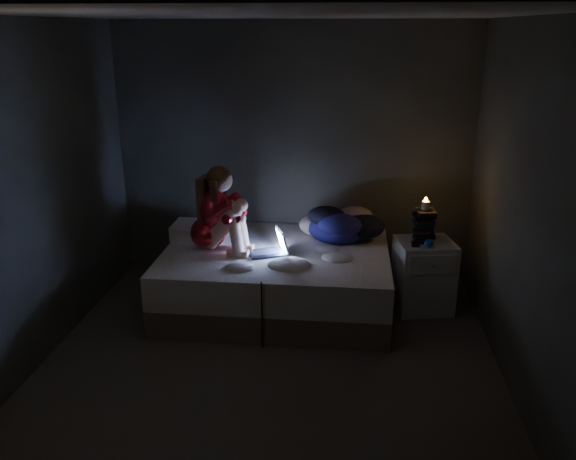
# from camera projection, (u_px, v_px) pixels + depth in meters

# --- Properties ---
(floor) EXTENTS (3.60, 3.80, 0.02)m
(floor) POSITION_uv_depth(u_px,v_px,m) (268.00, 369.00, 4.59)
(floor) COLOR #4F4945
(floor) RESTS_ON ground
(ceiling) EXTENTS (3.60, 3.80, 0.02)m
(ceiling) POSITION_uv_depth(u_px,v_px,m) (264.00, 13.00, 3.73)
(ceiling) COLOR silver
(ceiling) RESTS_ON ground
(wall_back) EXTENTS (3.60, 0.02, 2.60)m
(wall_back) POSITION_uv_depth(u_px,v_px,m) (293.00, 154.00, 5.95)
(wall_back) COLOR #2D2E2B
(wall_back) RESTS_ON ground
(wall_front) EXTENTS (3.60, 0.02, 2.60)m
(wall_front) POSITION_uv_depth(u_px,v_px,m) (200.00, 348.00, 2.36)
(wall_front) COLOR #2D2E2B
(wall_front) RESTS_ON ground
(wall_left) EXTENTS (0.02, 3.80, 2.60)m
(wall_left) POSITION_uv_depth(u_px,v_px,m) (24.00, 202.00, 4.34)
(wall_left) COLOR #2D2E2B
(wall_left) RESTS_ON ground
(wall_right) EXTENTS (0.02, 3.80, 2.60)m
(wall_right) POSITION_uv_depth(u_px,v_px,m) (530.00, 218.00, 3.98)
(wall_right) COLOR #2D2E2B
(wall_right) RESTS_ON ground
(bed) EXTENTS (2.07, 1.55, 0.57)m
(bed) POSITION_uv_depth(u_px,v_px,m) (277.00, 278.00, 5.53)
(bed) COLOR #B2ACA1
(bed) RESTS_ON ground
(pillow) EXTENTS (0.50, 0.36, 0.15)m
(pillow) POSITION_uv_depth(u_px,v_px,m) (200.00, 230.00, 5.73)
(pillow) COLOR white
(pillow) RESTS_ON bed
(woman) EXTENTS (0.54, 0.39, 0.81)m
(woman) POSITION_uv_depth(u_px,v_px,m) (207.00, 208.00, 5.29)
(woman) COLOR maroon
(woman) RESTS_ON bed
(laptop) EXTENTS (0.40, 0.35, 0.24)m
(laptop) POSITION_uv_depth(u_px,v_px,m) (267.00, 242.00, 5.29)
(laptop) COLOR black
(laptop) RESTS_ON bed
(clothes_pile) EXTENTS (0.66, 0.57, 0.36)m
(clothes_pile) POSITION_uv_depth(u_px,v_px,m) (337.00, 223.00, 5.62)
(clothes_pile) COLOR #1E1E4A
(clothes_pile) RESTS_ON bed
(nightstand) EXTENTS (0.58, 0.54, 0.67)m
(nightstand) POSITION_uv_depth(u_px,v_px,m) (423.00, 275.00, 5.45)
(nightstand) COLOR silver
(nightstand) RESTS_ON ground
(book_stack) EXTENTS (0.19, 0.25, 0.27)m
(book_stack) POSITION_uv_depth(u_px,v_px,m) (424.00, 227.00, 5.32)
(book_stack) COLOR black
(book_stack) RESTS_ON nightstand
(candle) EXTENTS (0.07, 0.07, 0.08)m
(candle) POSITION_uv_depth(u_px,v_px,m) (425.00, 209.00, 5.26)
(candle) COLOR beige
(candle) RESTS_ON book_stack
(phone) EXTENTS (0.10, 0.15, 0.01)m
(phone) POSITION_uv_depth(u_px,v_px,m) (413.00, 243.00, 5.28)
(phone) COLOR black
(phone) RESTS_ON nightstand
(blue_orb) EXTENTS (0.08, 0.08, 0.08)m
(blue_orb) POSITION_uv_depth(u_px,v_px,m) (425.00, 244.00, 5.18)
(blue_orb) COLOR navy
(blue_orb) RESTS_ON nightstand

